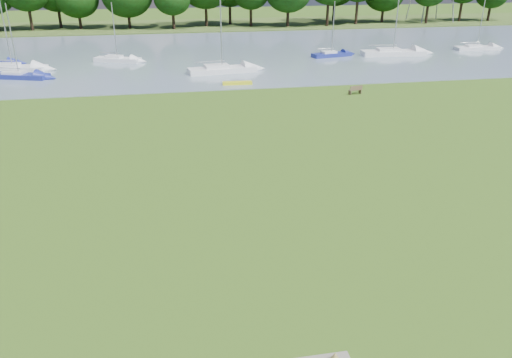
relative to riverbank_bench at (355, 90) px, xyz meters
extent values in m
plane|color=#597425|center=(-14.10, -18.44, -0.40)|extent=(220.00, 220.00, 0.00)
cube|color=gray|center=(-14.10, 23.56, -0.40)|extent=(220.00, 40.00, 0.10)
cube|color=#4C6626|center=(-14.10, 53.56, -0.40)|extent=(220.00, 20.00, 0.40)
cube|color=brown|center=(-0.55, -0.07, -0.20)|extent=(0.16, 0.39, 0.39)
cube|color=brown|center=(0.53, 0.18, -0.20)|extent=(0.16, 0.39, 0.39)
cube|color=brown|center=(-0.01, 0.06, 0.00)|extent=(1.33, 0.67, 0.04)
cube|color=brown|center=(0.03, -0.11, 0.20)|extent=(1.25, 0.34, 0.38)
cube|color=yellow|center=(-9.98, 5.56, -0.20)|extent=(2.91, 0.82, 0.29)
cylinder|color=black|center=(-37.10, 49.56, 1.58)|extent=(0.47, 0.47, 3.56)
cylinder|color=black|center=(-30.10, 49.56, 1.72)|extent=(0.47, 0.47, 3.82)
cylinder|color=black|center=(-23.10, 49.56, 1.31)|extent=(0.47, 0.47, 3.02)
cylinder|color=black|center=(-16.10, 49.56, 1.45)|extent=(0.47, 0.47, 3.29)
cylinder|color=black|center=(-9.10, 49.56, 1.58)|extent=(0.47, 0.47, 3.56)
cylinder|color=black|center=(-2.10, 49.56, 1.72)|extent=(0.47, 0.47, 3.82)
cylinder|color=black|center=(4.90, 49.56, 1.31)|extent=(0.47, 0.47, 3.02)
cylinder|color=black|center=(11.90, 49.56, 1.45)|extent=(0.47, 0.47, 3.29)
cylinder|color=black|center=(18.90, 49.56, 1.58)|extent=(0.47, 0.47, 3.56)
cylinder|color=black|center=(25.90, 49.56, 1.72)|extent=(0.47, 0.47, 3.82)
cylinder|color=black|center=(32.90, 49.56, 1.31)|extent=(0.47, 0.47, 3.02)
cylinder|color=black|center=(39.90, 49.56, 1.45)|extent=(0.47, 0.47, 3.29)
cylinder|color=black|center=(46.90, 49.56, 1.58)|extent=(0.47, 0.47, 3.56)
cube|color=navy|center=(-31.53, 12.37, -0.02)|extent=(6.28, 3.58, 0.65)
cube|color=white|center=(-31.99, 12.53, 0.37)|extent=(2.44, 1.95, 0.42)
cylinder|color=#A5A8AD|center=(-31.53, 12.37, 3.54)|extent=(0.11, 0.11, 6.84)
cube|color=white|center=(11.92, 18.08, 0.05)|extent=(8.13, 2.88, 0.80)
cube|color=white|center=(11.29, 18.13, 0.54)|extent=(2.93, 1.98, 0.51)
cylinder|color=#A5A8AD|center=(11.92, 18.08, 5.21)|extent=(0.14, 0.14, 9.98)
cube|color=white|center=(24.77, 19.83, -0.03)|extent=(5.97, 1.91, 0.63)
cube|color=white|center=(24.30, 19.85, 0.35)|extent=(2.12, 1.39, 0.41)
cylinder|color=#A5A8AD|center=(24.77, 19.83, 3.51)|extent=(0.11, 0.11, 6.81)
cube|color=white|center=(-10.76, 11.36, 0.05)|extent=(7.44, 2.98, 0.80)
cube|color=white|center=(-11.34, 11.29, 0.54)|extent=(2.72, 1.92, 0.51)
cylinder|color=#A5A8AD|center=(-10.76, 11.36, 4.61)|extent=(0.14, 0.14, 8.78)
cube|color=navy|center=(3.90, 18.46, -0.02)|extent=(5.31, 2.50, 0.65)
cube|color=white|center=(3.50, 18.38, 0.38)|extent=(1.99, 1.48, 0.42)
cylinder|color=#A5A8AD|center=(3.90, 18.46, 3.17)|extent=(0.11, 0.11, 6.11)
cube|color=white|center=(-22.24, 19.89, -0.02)|extent=(5.72, 3.61, 0.65)
cube|color=white|center=(-22.65, 20.07, 0.38)|extent=(2.27, 1.89, 0.42)
cylinder|color=#A5A8AD|center=(-22.24, 19.89, 3.23)|extent=(0.11, 0.11, 6.21)
cube|color=white|center=(-33.14, 16.47, 0.02)|extent=(7.35, 3.22, 0.72)
cube|color=white|center=(-33.70, 16.57, 0.45)|extent=(2.73, 1.98, 0.46)
cylinder|color=#A5A8AD|center=(-33.14, 16.47, 4.29)|extent=(0.12, 0.12, 8.24)
camera|label=1|loc=(-16.96, -42.10, 10.80)|focal=35.00mm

